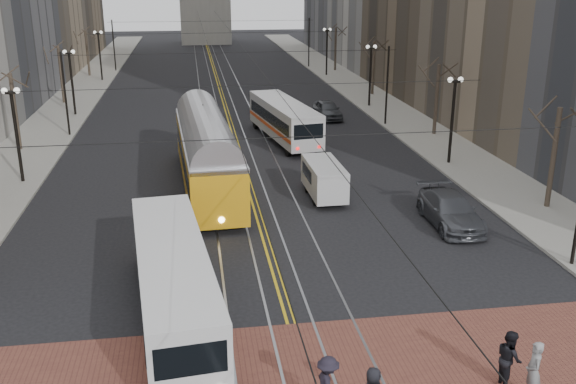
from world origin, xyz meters
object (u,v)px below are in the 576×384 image
object	(u,v)px
streetcar	(207,159)
sedan_grey	(327,110)
rear_bus	(284,121)
cargo_van	(324,181)
pedestrian_b	(533,371)
pedestrian_c	(509,358)
sedan_parked	(450,210)
transit_bus	(173,284)

from	to	relation	value
streetcar	sedan_grey	distance (m)	21.29
rear_bus	cargo_van	xyz separation A→B (m)	(0.32, -13.61, -0.46)
pedestrian_b	pedestrian_c	world-z (taller)	pedestrian_b
sedan_grey	sedan_parked	xyz separation A→B (m)	(0.89, -25.90, -0.00)
pedestrian_b	streetcar	bearing A→B (deg)	-142.43
rear_bus	pedestrian_c	world-z (taller)	rear_bus
transit_bus	pedestrian_c	world-z (taller)	transit_bus
sedan_parked	streetcar	bearing A→B (deg)	148.35
rear_bus	pedestrian_b	distance (m)	32.72
transit_bus	streetcar	size ratio (longest dim) A/B	0.75
transit_bus	cargo_van	size ratio (longest dim) A/B	2.50
streetcar	cargo_van	size ratio (longest dim) A/B	3.31
sedan_parked	pedestrian_b	size ratio (longest dim) A/B	2.82
cargo_van	pedestrian_b	world-z (taller)	cargo_van
streetcar	pedestrian_c	bearing A→B (deg)	-70.77
transit_bus	rear_bus	size ratio (longest dim) A/B	1.02
streetcar	pedestrian_b	distance (m)	23.48
rear_bus	cargo_van	world-z (taller)	rear_bus
streetcar	rear_bus	world-z (taller)	streetcar
streetcar	cargo_van	distance (m)	7.09
rear_bus	sedan_parked	distance (m)	19.57
streetcar	sedan_parked	world-z (taller)	streetcar
rear_bus	pedestrian_b	size ratio (longest dim) A/B	5.87
rear_bus	pedestrian_b	bearing A→B (deg)	-94.11
transit_bus	sedan_parked	distance (m)	15.66
sedan_parked	pedestrian_c	distance (m)	13.56
sedan_grey	pedestrian_c	xyz separation A→B (m)	(-2.54, -39.02, 0.15)
streetcar	sedan_grey	world-z (taller)	streetcar
sedan_parked	pedestrian_c	size ratio (longest dim) A/B	2.93
transit_bus	sedan_parked	size ratio (longest dim) A/B	2.12
streetcar	cargo_van	bearing A→B (deg)	-25.72
sedan_parked	pedestrian_c	bearing A→B (deg)	-103.37
streetcar	pedestrian_b	size ratio (longest dim) A/B	7.92
pedestrian_c	streetcar	bearing A→B (deg)	25.31
sedan_parked	pedestrian_b	distance (m)	14.27
transit_bus	rear_bus	distance (m)	27.37
transit_bus	pedestrian_c	size ratio (longest dim) A/B	6.20
cargo_van	sedan_grey	xyz separation A→B (m)	(4.61, 20.84, -0.23)
pedestrian_c	transit_bus	bearing A→B (deg)	64.50
rear_bus	pedestrian_c	distance (m)	31.89
transit_bus	sedan_grey	bearing A→B (deg)	63.00
cargo_van	sedan_parked	world-z (taller)	cargo_van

